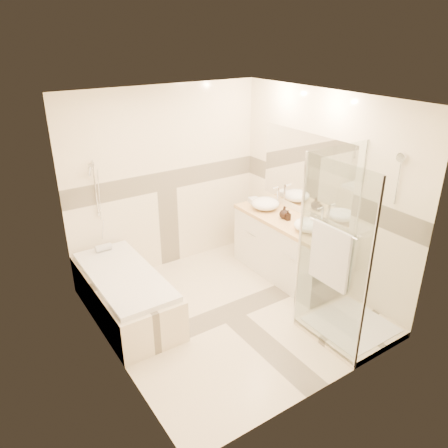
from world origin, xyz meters
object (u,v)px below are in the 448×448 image
vanity (285,248)px  shower_enclosure (342,293)px  amenity_bottle_b (284,212)px  vessel_sink_far (309,225)px  bathtub (125,292)px  amenity_bottle_a (288,215)px  vessel_sink_near (265,203)px

vanity → shower_enclosure: shower_enclosure is taller
shower_enclosure → amenity_bottle_b: 1.41m
vessel_sink_far → bathtub: bearing=160.3°
amenity_bottle_b → vessel_sink_far: bearing=-90.0°
vanity → amenity_bottle_a: bearing=-121.0°
shower_enclosure → amenity_bottle_a: 1.33m
shower_enclosure → amenity_bottle_b: bearing=78.2°
vessel_sink_far → amenity_bottle_a: bearing=90.0°
shower_enclosure → vessel_sink_far: size_ratio=5.59×
bathtub → shower_enclosure: (1.86, -1.62, 0.20)m
amenity_bottle_a → amenity_bottle_b: size_ratio=0.83×
bathtub → vessel_sink_far: vessel_sink_far is taller
bathtub → amenity_bottle_b: (2.13, -0.31, 0.63)m
bathtub → vessel_sink_near: bearing=2.3°
shower_enclosure → vessel_sink_near: shower_enclosure is taller
vessel_sink_near → amenity_bottle_a: size_ratio=2.81×
vessel_sink_near → amenity_bottle_b: 0.39m
vanity → amenity_bottle_a: 0.49m
amenity_bottle_a → vessel_sink_near: bearing=90.0°
vessel_sink_far → amenity_bottle_a: (0.00, 0.38, -0.00)m
bathtub → amenity_bottle_b: 2.24m
vessel_sink_near → shower_enclosure: bearing=-99.1°
bathtub → amenity_bottle_b: size_ratio=10.22×
vanity → amenity_bottle_b: (-0.02, 0.04, 0.51)m
vessel_sink_far → amenity_bottle_a: size_ratio=2.64×
bathtub → amenity_bottle_a: size_ratio=12.30×
amenity_bottle_a → bathtub: bearing=169.8°
bathtub → amenity_bottle_b: bearing=-8.3°
bathtub → vessel_sink_far: (2.13, -0.76, 0.62)m
bathtub → amenity_bottle_b: amenity_bottle_b is taller
bathtub → shower_enclosure: size_ratio=0.83×
shower_enclosure → amenity_bottle_a: bearing=77.6°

